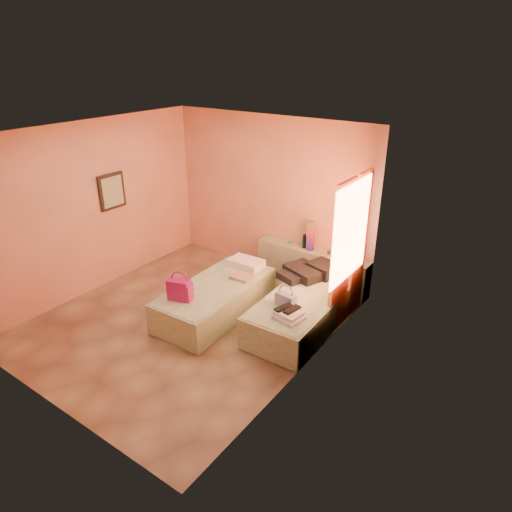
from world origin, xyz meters
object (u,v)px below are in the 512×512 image
(bed_left, at_px, (216,299))
(water_bottle, at_px, (304,241))
(bed_right, at_px, (302,311))
(flower_vase, at_px, (354,254))
(headboard_ledge, at_px, (312,268))
(magenta_handbag, at_px, (180,289))
(green_book, at_px, (332,253))
(blue_handbag, at_px, (286,300))
(towel_stack, at_px, (289,316))

(bed_left, relative_size, water_bottle, 8.19)
(bed_right, xyz_separation_m, flower_vase, (0.24, 1.20, 0.54))
(headboard_ledge, height_order, magenta_handbag, magenta_handbag)
(bed_left, xyz_separation_m, magenta_handbag, (-0.14, -0.61, 0.41))
(green_book, relative_size, blue_handbag, 0.56)
(water_bottle, xyz_separation_m, green_book, (0.51, 0.05, -0.11))
(headboard_ledge, bearing_deg, flower_vase, -2.60)
(bed_left, relative_size, blue_handbag, 6.80)
(green_book, bearing_deg, bed_left, -144.83)
(flower_vase, bearing_deg, bed_left, -132.23)
(bed_right, relative_size, towel_stack, 5.71)
(bed_right, height_order, towel_stack, towel_stack)
(headboard_ledge, relative_size, bed_left, 1.02)
(green_book, distance_m, flower_vase, 0.46)
(bed_left, bearing_deg, water_bottle, 69.73)
(bed_left, distance_m, water_bottle, 1.88)
(water_bottle, height_order, magenta_handbag, water_bottle)
(water_bottle, relative_size, magenta_handbag, 0.72)
(magenta_handbag, bearing_deg, water_bottle, 53.85)
(towel_stack, bearing_deg, magenta_handbag, -164.36)
(green_book, bearing_deg, flower_vase, -36.09)
(headboard_ledge, xyz_separation_m, blue_handbag, (0.45, -1.60, 0.27))
(headboard_ledge, height_order, bed_left, headboard_ledge)
(headboard_ledge, xyz_separation_m, towel_stack, (0.67, -1.87, 0.23))
(green_book, distance_m, blue_handbag, 1.67)
(green_book, bearing_deg, towel_stack, -103.38)
(bed_left, xyz_separation_m, green_book, (1.08, 1.76, 0.41))
(headboard_ledge, distance_m, green_book, 0.48)
(blue_handbag, bearing_deg, water_bottle, 117.35)
(water_bottle, bearing_deg, flower_vase, -2.68)
(blue_handbag, bearing_deg, towel_stack, -44.54)
(headboard_ledge, distance_m, water_bottle, 0.48)
(flower_vase, height_order, magenta_handbag, flower_vase)
(green_book, xyz_separation_m, magenta_handbag, (-1.22, -2.37, -0.01))
(flower_vase, xyz_separation_m, towel_stack, (-0.09, -1.84, -0.24))
(green_book, height_order, flower_vase, flower_vase)
(bed_left, bearing_deg, bed_right, 18.31)
(bed_left, bearing_deg, blue_handbag, 2.81)
(headboard_ledge, relative_size, flower_vase, 7.09)
(bed_right, bearing_deg, green_book, 96.55)
(water_bottle, relative_size, green_book, 1.47)
(magenta_handbag, distance_m, towel_stack, 1.62)
(headboard_ledge, bearing_deg, bed_right, -66.95)
(bed_left, height_order, water_bottle, water_bottle)
(bed_left, xyz_separation_m, towel_stack, (1.42, -0.17, 0.30))
(bed_left, xyz_separation_m, flower_vase, (1.51, 1.67, 0.54))
(headboard_ledge, height_order, flower_vase, flower_vase)
(headboard_ledge, relative_size, bed_right, 1.02)
(bed_left, relative_size, flower_vase, 6.92)
(bed_right, height_order, green_book, green_book)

